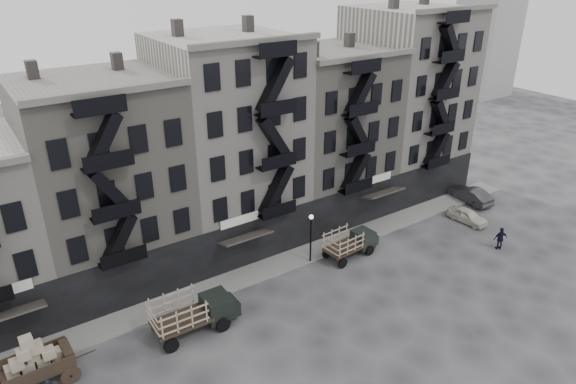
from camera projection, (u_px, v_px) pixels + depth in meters
ground at (298, 291)px, 37.65m from camera, size 140.00×140.00×0.00m
sidewalk at (271, 266)px, 40.43m from camera, size 55.00×2.50×0.15m
building_midwest at (107, 183)px, 36.77m from camera, size 10.00×11.35×16.20m
building_center at (229, 144)px, 41.44m from camera, size 10.00×11.35×18.20m
building_mideast at (326, 134)px, 46.95m from camera, size 10.00×11.35×16.20m
building_east at (406, 102)px, 51.40m from camera, size 10.00×11.35×19.20m
lamp_post at (311, 232)px, 39.95m from camera, size 0.36×0.36×4.28m
wagon at (32, 358)px, 28.63m from camera, size 4.13×2.33×3.43m
stake_truck_west at (193, 310)px, 32.98m from camera, size 5.75×2.46×2.86m
stake_truck_east at (351, 241)px, 41.45m from camera, size 5.05×2.35×2.47m
car_east at (468, 216)px, 47.03m from camera, size 1.86×3.88×1.28m
car_far at (470, 195)px, 50.82m from camera, size 2.04×4.82×1.55m
pedestrian_mid at (220, 313)px, 33.76m from camera, size 1.20×1.09×2.00m
policeman at (501, 238)px, 42.58m from camera, size 1.26×0.94×1.99m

